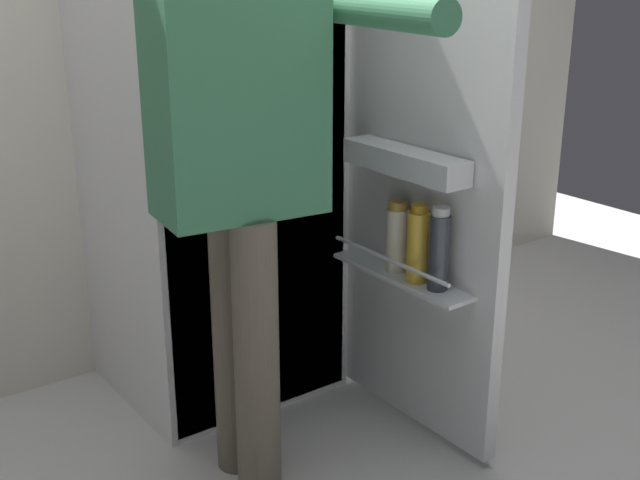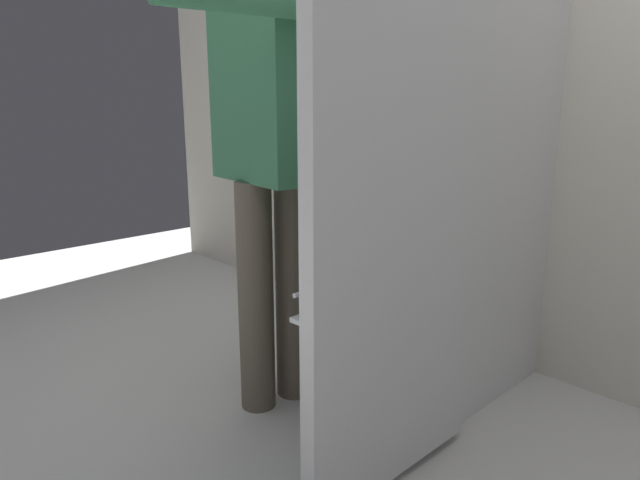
# 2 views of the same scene
# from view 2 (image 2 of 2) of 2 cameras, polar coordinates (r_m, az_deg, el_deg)

# --- Properties ---
(ground_plane) EXTENTS (5.80, 5.80, 0.00)m
(ground_plane) POSITION_cam_2_polar(r_m,az_deg,el_deg) (1.99, 0.04, -17.78)
(ground_plane) COLOR silver
(kitchen_wall) EXTENTS (4.40, 0.10, 2.55)m
(kitchen_wall) POSITION_cam_2_polar(r_m,az_deg,el_deg) (2.42, 16.60, 18.87)
(kitchen_wall) COLOR silver
(kitchen_wall) RESTS_ON ground_plane
(refrigerator) EXTENTS (0.71, 1.25, 1.70)m
(refrigerator) POSITION_cam_2_polar(r_m,az_deg,el_deg) (2.07, 10.76, 8.25)
(refrigerator) COLOR white
(refrigerator) RESTS_ON ground_plane
(person) EXTENTS (0.53, 0.75, 1.58)m
(person) POSITION_cam_2_polar(r_m,az_deg,el_deg) (1.84, -4.76, 10.74)
(person) COLOR #665B4C
(person) RESTS_ON ground_plane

